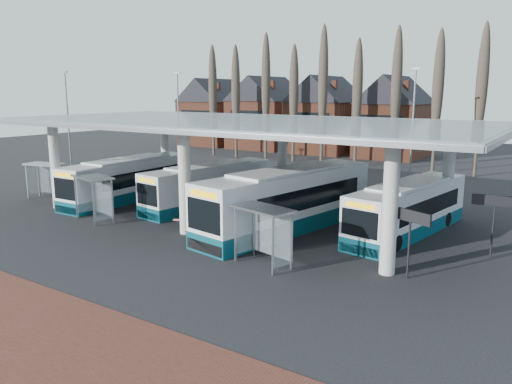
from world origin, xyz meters
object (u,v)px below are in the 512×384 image
Objects in this scene: bus_2 at (289,201)px; shelter_1 at (95,188)px; shelter_2 at (265,223)px; bus_1 at (211,186)px; bus_3 at (409,209)px; bus_0 at (130,180)px; shelter_0 at (46,173)px.

shelter_1 is at bearing -146.61° from bus_2.
shelter_2 is at bearing 9.81° from shelter_1.
bus_1 is 1.00× the size of bus_3.
bus_0 is at bearing 172.08° from shelter_2.
bus_2 is at bearing -5.76° from shelter_0.
bus_0 is 6.32m from shelter_1.
shelter_2 is at bearing -60.38° from bus_2.
bus_1 is 3.30× the size of shelter_1.
bus_1 is 3.50× the size of shelter_0.
bus_0 is 3.60× the size of shelter_0.
shelter_1 is (-17.61, -7.91, 0.67)m from bus_3.
bus_0 is 1.03× the size of bus_3.
shelter_0 is 9.00m from shelter_1.
shelter_2 reaches higher than shelter_0.
bus_1 is (6.52, 1.67, -0.06)m from bus_0.
bus_3 is (20.57, 2.36, -0.07)m from bus_0.
bus_3 is 3.38× the size of shelter_2.
bus_3 is at bearing 79.91° from shelter_2.
bus_2 is (7.78, -2.29, 0.29)m from bus_1.
bus_0 reaches higher than bus_1.
shelter_0 is at bearing -150.90° from bus_1.
bus_1 reaches higher than shelter_2.
bus_0 is 14.32m from bus_2.
shelter_2 is (9.96, -8.37, 0.60)m from bus_1.
shelter_1 is (2.96, -5.55, 0.60)m from bus_0.
bus_1 is 8.12m from bus_2.
bus_0 is at bearing 132.75° from shelter_1.
bus_0 reaches higher than shelter_1.
bus_1 is 13.02m from shelter_2.
shelter_0 is 0.97× the size of shelter_2.
bus_2 reaches higher than bus_3.
bus_2 is at bearing -4.14° from bus_0.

